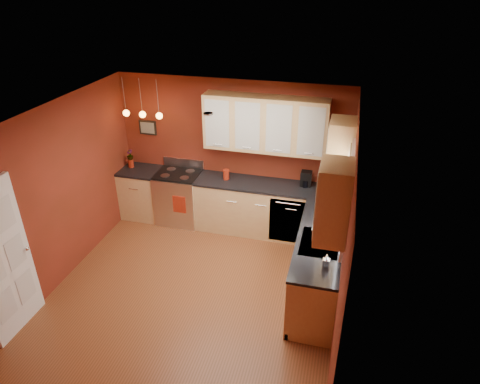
% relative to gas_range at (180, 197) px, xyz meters
% --- Properties ---
extents(floor, '(4.20, 4.20, 0.00)m').
position_rel_gas_range_xyz_m(floor, '(0.92, -1.80, -0.48)').
color(floor, brown).
rests_on(floor, ground).
extents(ceiling, '(4.00, 4.20, 0.02)m').
position_rel_gas_range_xyz_m(ceiling, '(0.92, -1.80, 2.12)').
color(ceiling, beige).
rests_on(ceiling, wall_back).
extents(wall_back, '(4.00, 0.02, 2.60)m').
position_rel_gas_range_xyz_m(wall_back, '(0.92, 0.30, 0.82)').
color(wall_back, maroon).
rests_on(wall_back, floor).
extents(wall_front, '(4.00, 0.02, 2.60)m').
position_rel_gas_range_xyz_m(wall_front, '(0.92, -3.90, 0.82)').
color(wall_front, maroon).
rests_on(wall_front, floor).
extents(wall_left, '(0.02, 4.20, 2.60)m').
position_rel_gas_range_xyz_m(wall_left, '(-1.08, -1.80, 0.82)').
color(wall_left, maroon).
rests_on(wall_left, floor).
extents(wall_right, '(0.02, 4.20, 2.60)m').
position_rel_gas_range_xyz_m(wall_right, '(2.92, -1.80, 0.82)').
color(wall_right, maroon).
rests_on(wall_right, floor).
extents(base_cabinets_back_left, '(0.70, 0.60, 0.90)m').
position_rel_gas_range_xyz_m(base_cabinets_back_left, '(-0.73, -0.00, -0.03)').
color(base_cabinets_back_left, '#D6B372').
rests_on(base_cabinets_back_left, floor).
extents(base_cabinets_back_right, '(2.54, 0.60, 0.90)m').
position_rel_gas_range_xyz_m(base_cabinets_back_right, '(1.65, -0.00, -0.03)').
color(base_cabinets_back_right, '#D6B372').
rests_on(base_cabinets_back_right, floor).
extents(base_cabinets_right, '(0.60, 2.10, 0.90)m').
position_rel_gas_range_xyz_m(base_cabinets_right, '(2.62, -1.35, -0.03)').
color(base_cabinets_right, '#D6B372').
rests_on(base_cabinets_right, floor).
extents(counter_back_left, '(0.70, 0.62, 0.04)m').
position_rel_gas_range_xyz_m(counter_back_left, '(-0.73, -0.00, 0.44)').
color(counter_back_left, black).
rests_on(counter_back_left, base_cabinets_back_left).
extents(counter_back_right, '(2.54, 0.62, 0.04)m').
position_rel_gas_range_xyz_m(counter_back_right, '(1.65, -0.00, 0.44)').
color(counter_back_right, black).
rests_on(counter_back_right, base_cabinets_back_right).
extents(counter_right, '(0.62, 2.10, 0.04)m').
position_rel_gas_range_xyz_m(counter_right, '(2.62, -1.35, 0.44)').
color(counter_right, black).
rests_on(counter_right, base_cabinets_right).
extents(gas_range, '(0.76, 0.64, 1.11)m').
position_rel_gas_range_xyz_m(gas_range, '(0.00, 0.00, 0.00)').
color(gas_range, silver).
rests_on(gas_range, floor).
extents(dishwasher_front, '(0.60, 0.02, 0.80)m').
position_rel_gas_range_xyz_m(dishwasher_front, '(2.02, -0.29, -0.03)').
color(dishwasher_front, silver).
rests_on(dishwasher_front, base_cabinets_back_right).
extents(sink, '(0.50, 0.70, 0.33)m').
position_rel_gas_range_xyz_m(sink, '(2.62, -1.50, 0.43)').
color(sink, gray).
rests_on(sink, counter_right).
extents(window, '(0.06, 1.02, 1.22)m').
position_rel_gas_range_xyz_m(window, '(2.89, -1.50, 1.21)').
color(window, white).
rests_on(window, wall_right).
extents(door_left_wall, '(0.12, 0.82, 2.05)m').
position_rel_gas_range_xyz_m(door_left_wall, '(-1.05, -3.00, 0.54)').
color(door_left_wall, white).
rests_on(door_left_wall, floor).
extents(upper_cabinets_back, '(2.00, 0.35, 0.90)m').
position_rel_gas_range_xyz_m(upper_cabinets_back, '(1.52, 0.12, 1.47)').
color(upper_cabinets_back, '#D6B372').
rests_on(upper_cabinets_back, wall_back).
extents(upper_cabinets_right, '(0.35, 1.95, 0.90)m').
position_rel_gas_range_xyz_m(upper_cabinets_right, '(2.75, -1.48, 1.47)').
color(upper_cabinets_right, '#D6B372').
rests_on(upper_cabinets_right, wall_right).
extents(wall_picture, '(0.32, 0.03, 0.26)m').
position_rel_gas_range_xyz_m(wall_picture, '(-0.63, 0.28, 1.17)').
color(wall_picture, black).
rests_on(wall_picture, wall_back).
extents(pendant_lights, '(0.71, 0.11, 0.66)m').
position_rel_gas_range_xyz_m(pendant_lights, '(-0.53, -0.05, 1.53)').
color(pendant_lights, gray).
rests_on(pendant_lights, ceiling).
extents(red_canister, '(0.11, 0.11, 0.17)m').
position_rel_gas_range_xyz_m(red_canister, '(0.89, 0.02, 0.55)').
color(red_canister, '#9C2310').
rests_on(red_canister, counter_back_right).
extents(red_vase, '(0.10, 0.10, 0.15)m').
position_rel_gas_range_xyz_m(red_vase, '(-0.93, 0.06, 0.54)').
color(red_vase, '#9C2310').
rests_on(red_vase, counter_back_left).
extents(flowers, '(0.15, 0.15, 0.20)m').
position_rel_gas_range_xyz_m(flowers, '(-0.93, 0.06, 0.69)').
color(flowers, '#9C2310').
rests_on(flowers, red_vase).
extents(coffee_maker, '(0.18, 0.18, 0.26)m').
position_rel_gas_range_xyz_m(coffee_maker, '(2.24, 0.11, 0.58)').
color(coffee_maker, black).
rests_on(coffee_maker, counter_back_right).
extents(soap_pump, '(0.09, 0.09, 0.19)m').
position_rel_gas_range_xyz_m(soap_pump, '(2.74, -2.02, 0.55)').
color(soap_pump, white).
rests_on(soap_pump, counter_right).
extents(dish_towel, '(0.23, 0.02, 0.32)m').
position_rel_gas_range_xyz_m(dish_towel, '(0.13, -0.33, 0.04)').
color(dish_towel, '#9C2310').
rests_on(dish_towel, gas_range).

